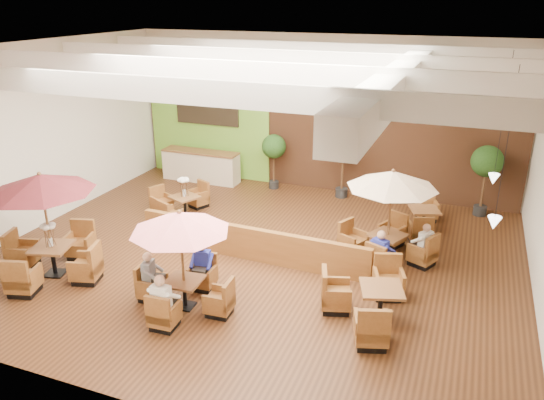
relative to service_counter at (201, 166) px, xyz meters
The scene contains 17 objects.
room 6.78m from the service_counter, 39.88° to the right, with size 14.04×14.00×5.52m.
service_counter is the anchor object (origin of this frame).
booth_divider 6.88m from the service_counter, 50.72° to the right, with size 6.63×0.18×0.92m, color brown.
table_0 8.01m from the service_counter, 89.90° to the right, with size 2.84×2.84×2.76m.
table_1 9.00m from the service_counter, 64.17° to the right, with size 2.35×2.35×2.40m.
table_2 8.84m from the service_counter, 27.25° to the right, with size 2.69×2.69×2.57m.
table_3 3.49m from the service_counter, 73.53° to the right, with size 1.78×2.51×1.47m.
table_4 10.48m from the service_counter, 41.45° to the right, with size 1.98×2.83×1.00m.
table_5 8.70m from the service_counter, 11.69° to the right, with size 1.05×2.59×0.91m.
topiary_0 3.07m from the service_counter, ahead, with size 0.87×0.87×2.03m.
topiary_1 5.62m from the service_counter, ahead, with size 1.03×1.03×2.38m.
topiary_2 10.17m from the service_counter, ahead, with size 1.00×1.00×2.33m.
diner_0 9.73m from the service_counter, 66.41° to the right, with size 0.42×0.34×0.83m.
diner_1 8.16m from the service_counter, 61.48° to the right, with size 0.40×0.34×0.77m.
diner_2 8.59m from the service_counter, 69.43° to the right, with size 0.35×0.40×0.76m.
diner_3 9.23m from the service_counter, 32.43° to the right, with size 0.45×0.43×0.79m.
diner_4 9.61m from the service_counter, 24.69° to the right, with size 0.42×0.43×0.74m.
Camera 1 is at (5.14, -12.01, 6.69)m, focal length 35.00 mm.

